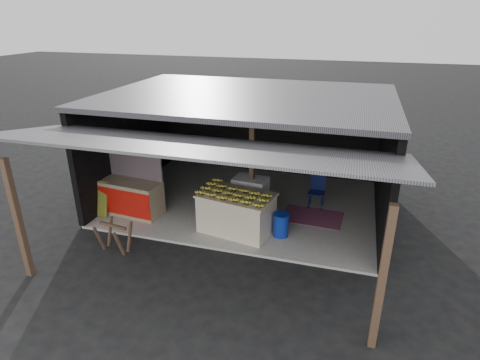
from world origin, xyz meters
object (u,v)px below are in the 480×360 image
(white_crate, at_px, (250,195))
(neighbor_stall, at_px, (132,196))
(water_barrel, at_px, (281,225))
(sawhorse, at_px, (114,234))
(plastic_chair, at_px, (317,189))
(banana_table, at_px, (236,213))

(white_crate, bearing_deg, neighbor_stall, -155.99)
(water_barrel, bearing_deg, neighbor_stall, 179.19)
(white_crate, distance_m, sawhorse, 3.52)
(white_crate, height_order, neighbor_stall, neighbor_stall)
(neighbor_stall, relative_size, sawhorse, 2.31)
(sawhorse, distance_m, water_barrel, 3.75)
(neighbor_stall, bearing_deg, white_crate, 23.18)
(neighbor_stall, bearing_deg, plastic_chair, 26.71)
(plastic_chair, bearing_deg, white_crate, -152.01)
(water_barrel, bearing_deg, white_crate, 135.57)
(water_barrel, bearing_deg, sawhorse, -154.62)
(neighbor_stall, height_order, plastic_chair, neighbor_stall)
(sawhorse, xyz_separation_m, plastic_chair, (4.01, 3.42, 0.14))
(white_crate, xyz_separation_m, plastic_chair, (1.63, 0.83, 0.03))
(banana_table, relative_size, white_crate, 1.96)
(neighbor_stall, xyz_separation_m, plastic_chair, (4.54, 1.76, 0.02))
(water_barrel, xyz_separation_m, plastic_chair, (0.62, 1.82, 0.24))
(sawhorse, bearing_deg, water_barrel, 34.08)
(sawhorse, height_order, plastic_chair, plastic_chair)
(white_crate, bearing_deg, water_barrel, -38.10)
(water_barrel, bearing_deg, plastic_chair, 71.10)
(sawhorse, relative_size, plastic_chair, 0.81)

